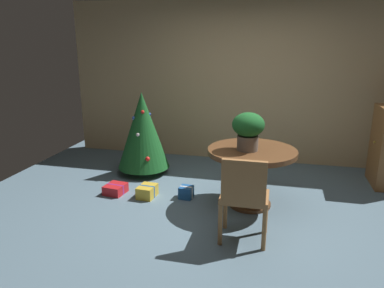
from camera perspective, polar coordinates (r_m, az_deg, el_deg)
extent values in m
plane|color=slate|center=(4.28, 5.34, -11.18)|extent=(6.60, 6.60, 0.00)
cube|color=tan|center=(6.04, 8.75, 9.55)|extent=(6.00, 0.10, 2.60)
cylinder|color=brown|center=(4.57, 9.03, -9.20)|extent=(0.51, 0.51, 0.04)
cylinder|color=brown|center=(4.44, 9.22, -5.35)|extent=(0.22, 0.22, 0.62)
cylinder|color=brown|center=(4.33, 9.41, -1.17)|extent=(1.05, 1.05, 0.06)
cylinder|color=#665B51|center=(4.26, 8.71, 0.18)|extent=(0.24, 0.24, 0.17)
ellipsoid|color=#195623|center=(4.20, 8.83, 3.03)|extent=(0.37, 0.37, 0.28)
sphere|color=#E5A8B2|center=(4.24, 7.16, 3.34)|extent=(0.07, 0.07, 0.07)
sphere|color=#E5A8B2|center=(4.14, 9.42, 2.57)|extent=(0.08, 0.08, 0.08)
cylinder|color=#9E6B3D|center=(3.94, 5.25, -10.18)|extent=(0.04, 0.04, 0.43)
cylinder|color=#9E6B3D|center=(3.91, 11.51, -10.66)|extent=(0.04, 0.04, 0.43)
cylinder|color=#9E6B3D|center=(3.63, 4.43, -12.51)|extent=(0.04, 0.04, 0.43)
cylinder|color=#9E6B3D|center=(3.60, 11.27, -13.06)|extent=(0.04, 0.04, 0.43)
cube|color=#9E6B3D|center=(3.66, 8.26, -8.21)|extent=(0.47, 0.39, 0.05)
cube|color=#9E6B3D|center=(3.41, 8.13, -5.82)|extent=(0.42, 0.05, 0.41)
cylinder|color=brown|center=(5.61, -7.51, -3.99)|extent=(0.10, 0.10, 0.10)
cone|color=#195623|center=(5.43, -7.75, 2.15)|extent=(0.77, 0.77, 1.13)
sphere|color=red|center=(5.28, -7.76, 5.00)|extent=(0.05, 0.05, 0.05)
sphere|color=silver|center=(5.28, -8.45, 1.43)|extent=(0.07, 0.07, 0.07)
sphere|color=red|center=(5.24, -6.99, -2.34)|extent=(0.07, 0.07, 0.07)
sphere|color=#2D51A8|center=(5.38, -6.71, 4.66)|extent=(0.05, 0.05, 0.05)
sphere|color=#2D51A8|center=(5.62, -5.43, 0.01)|extent=(0.05, 0.05, 0.05)
sphere|color=#2D51A8|center=(5.37, -9.07, 4.04)|extent=(0.06, 0.06, 0.06)
sphere|color=silver|center=(5.41, -7.71, 6.26)|extent=(0.06, 0.06, 0.06)
cube|color=#1E569E|center=(4.69, -0.92, -7.58)|extent=(0.18, 0.18, 0.15)
cube|color=silver|center=(4.69, -0.92, -7.58)|extent=(0.17, 0.04, 0.15)
cube|color=red|center=(4.93, -11.92, -6.93)|extent=(0.27, 0.30, 0.12)
cube|color=#9E287A|center=(4.93, -11.92, -6.93)|extent=(0.25, 0.06, 0.12)
cube|color=gold|center=(4.75, -7.05, -7.39)|extent=(0.22, 0.29, 0.15)
cube|color=#1E569E|center=(4.75, -7.05, -7.39)|extent=(0.21, 0.05, 0.15)
sphere|color=#B29338|center=(5.58, 26.72, 0.26)|extent=(0.04, 0.04, 0.04)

